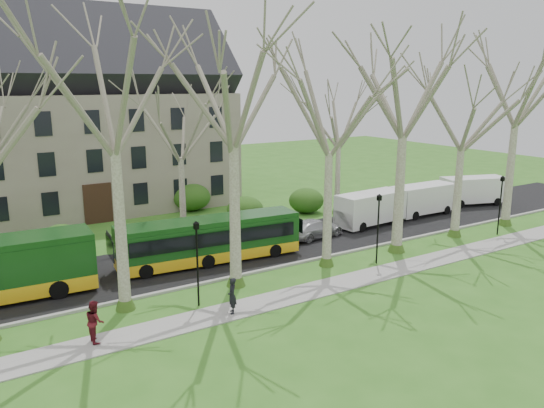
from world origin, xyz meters
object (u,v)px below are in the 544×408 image
(van_a, at_px, (371,209))
(van_b, at_px, (423,200))
(pedestrian_b, at_px, (95,321))
(bus_follow, at_px, (210,240))
(van_c, at_px, (473,191))
(pedestrian_a, at_px, (232,296))
(sedan, at_px, (315,228))

(van_a, relative_size, van_b, 1.01)
(van_a, bearing_deg, pedestrian_b, -165.09)
(van_a, xyz_separation_m, pedestrian_b, (-23.06, -8.00, -0.36))
(van_b, relative_size, pedestrian_b, 3.15)
(pedestrian_b, bearing_deg, van_a, -71.33)
(bus_follow, height_order, van_c, bus_follow)
(pedestrian_b, bearing_deg, pedestrian_a, -95.83)
(sedan, bearing_deg, bus_follow, 88.32)
(van_c, bearing_deg, pedestrian_a, -144.62)
(van_b, bearing_deg, sedan, -176.52)
(van_b, bearing_deg, van_a, -177.56)
(bus_follow, bearing_deg, van_a, 9.53)
(van_a, xyz_separation_m, van_c, (12.82, 0.39, -0.02))
(sedan, distance_m, pedestrian_b, 18.98)
(van_b, bearing_deg, bus_follow, -175.50)
(van_a, bearing_deg, van_b, -2.49)
(pedestrian_a, distance_m, pedestrian_b, 6.35)
(sedan, relative_size, van_a, 0.78)
(bus_follow, distance_m, pedestrian_b, 11.09)
(bus_follow, distance_m, van_a, 14.38)
(bus_follow, relative_size, van_b, 1.95)
(van_a, bearing_deg, bus_follow, -179.56)
(pedestrian_a, bearing_deg, van_c, 131.16)
(bus_follow, relative_size, sedan, 2.47)
(van_b, distance_m, van_c, 6.80)
(bus_follow, bearing_deg, pedestrian_b, -137.07)
(sedan, relative_size, pedestrian_a, 2.59)
(sedan, bearing_deg, van_a, -92.97)
(van_a, relative_size, pedestrian_a, 3.33)
(bus_follow, bearing_deg, sedan, 10.05)
(pedestrian_a, bearing_deg, pedestrian_b, -71.12)
(van_c, distance_m, pedestrian_b, 36.85)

